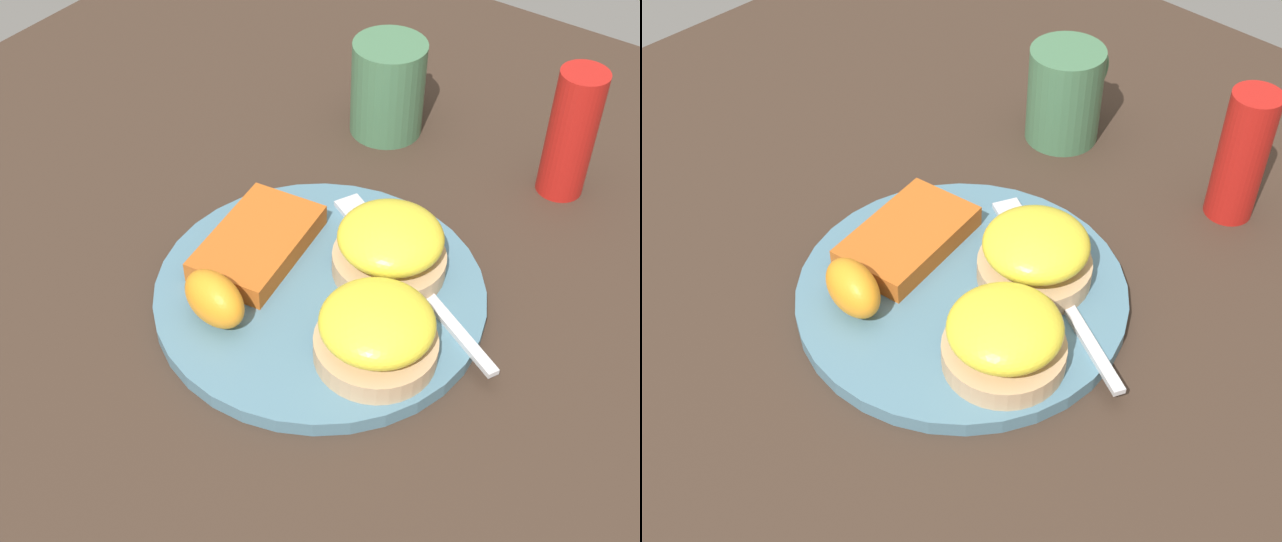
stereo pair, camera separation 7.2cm
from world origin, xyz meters
TOP-DOWN VIEW (x-y plane):
  - ground_plane at (0.00, 0.00)m, footprint 1.10×1.10m
  - plate at (0.00, 0.00)m, footprint 0.28×0.28m
  - sandwich_benedict_left at (-0.03, -0.08)m, footprint 0.10×0.10m
  - sandwich_benedict_right at (0.05, -0.03)m, footprint 0.10×0.10m
  - hashbrown_patty at (0.01, 0.07)m, footprint 0.13×0.09m
  - orange_wedge at (-0.08, 0.05)m, footprint 0.05×0.07m
  - fork at (0.06, -0.04)m, footprint 0.12×0.21m
  - cup at (0.24, 0.09)m, footprint 0.11×0.07m
  - condiment_bottle at (0.25, -0.10)m, footprint 0.04×0.04m

SIDE VIEW (x-z plane):
  - ground_plane at x=0.00m, z-range 0.00..0.00m
  - plate at x=0.00m, z-range 0.00..0.01m
  - fork at x=0.06m, z-range 0.01..0.02m
  - hashbrown_patty at x=0.01m, z-range 0.01..0.03m
  - orange_wedge at x=-0.08m, z-range 0.01..0.06m
  - sandwich_benedict_left at x=-0.03m, z-range 0.01..0.07m
  - sandwich_benedict_right at x=0.05m, z-range 0.01..0.07m
  - cup at x=0.24m, z-range 0.00..0.10m
  - condiment_bottle at x=0.25m, z-range 0.00..0.13m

